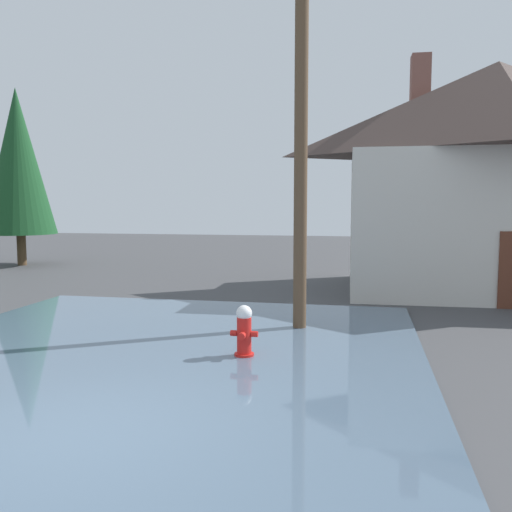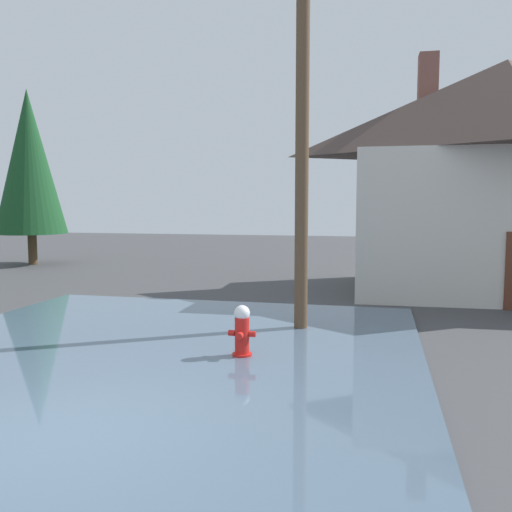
{
  "view_description": "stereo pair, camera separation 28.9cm",
  "coord_description": "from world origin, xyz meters",
  "px_view_note": "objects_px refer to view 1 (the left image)",
  "views": [
    {
      "loc": [
        3.19,
        -5.45,
        2.7
      ],
      "look_at": [
        1.15,
        4.84,
        1.68
      ],
      "focal_mm": 37.85,
      "sensor_mm": 36.0,
      "label": 1
    },
    {
      "loc": [
        3.47,
        -5.39,
        2.7
      ],
      "look_at": [
        1.15,
        4.84,
        1.68
      ],
      "focal_mm": 37.85,
      "sensor_mm": 36.0,
      "label": 2
    }
  ],
  "objects_px": {
    "fire_hydrant": "(244,333)",
    "utility_pole": "(301,105)",
    "pine_tree_mid_left": "(18,162)",
    "house": "(494,174)"
  },
  "relations": [
    {
      "from": "fire_hydrant",
      "to": "house",
      "type": "bearing_deg",
      "value": 55.76
    },
    {
      "from": "utility_pole",
      "to": "pine_tree_mid_left",
      "type": "xyz_separation_m",
      "value": [
        -13.44,
        9.9,
        -0.2
      ]
    },
    {
      "from": "fire_hydrant",
      "to": "utility_pole",
      "type": "relative_size",
      "value": 0.11
    },
    {
      "from": "house",
      "to": "pine_tree_mid_left",
      "type": "bearing_deg",
      "value": 168.93
    },
    {
      "from": "utility_pole",
      "to": "house",
      "type": "xyz_separation_m",
      "value": [
        5.16,
        6.26,
        -1.12
      ]
    },
    {
      "from": "house",
      "to": "utility_pole",
      "type": "bearing_deg",
      "value": -129.49
    },
    {
      "from": "fire_hydrant",
      "to": "pine_tree_mid_left",
      "type": "bearing_deg",
      "value": 136.17
    },
    {
      "from": "fire_hydrant",
      "to": "utility_pole",
      "type": "xyz_separation_m",
      "value": [
        0.69,
        2.34,
        4.24
      ]
    },
    {
      "from": "house",
      "to": "pine_tree_mid_left",
      "type": "distance_m",
      "value": 18.98
    },
    {
      "from": "house",
      "to": "pine_tree_mid_left",
      "type": "xyz_separation_m",
      "value": [
        -18.6,
        3.64,
        0.92
      ]
    }
  ]
}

